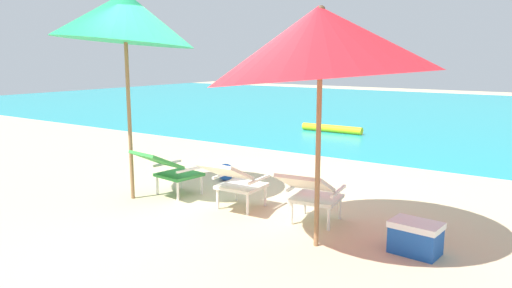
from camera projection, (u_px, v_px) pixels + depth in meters
name	position (u px, v px, depth m)	size (l,w,h in m)	color
ground_plane	(358.00, 156.00, 9.32)	(40.00, 40.00, 0.00)	#CCB78E
ocean_band	(458.00, 113.00, 16.26)	(40.00, 18.00, 0.01)	teal
swim_buoy	(332.00, 129.00, 12.14)	(0.18, 0.18, 1.60)	yellow
lounge_chair_left	(169.00, 168.00, 6.52)	(0.64, 0.93, 0.68)	#338E3D
lounge_chair_center	(234.00, 179.00, 5.92)	(0.58, 0.90, 0.68)	silver
lounge_chair_right	(311.00, 192.00, 5.38)	(0.65, 0.94, 0.68)	silver
beach_umbrella_left	(125.00, 17.00, 6.11)	(2.54, 2.55, 2.75)	olive
beach_umbrella_right	(321.00, 43.00, 4.54)	(2.35, 2.30, 2.45)	olive
beach_ball	(226.00, 172.00, 7.44)	(0.26, 0.26, 0.26)	blue
cooler_box	(415.00, 237.00, 4.68)	(0.50, 0.36, 0.32)	#194CA5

